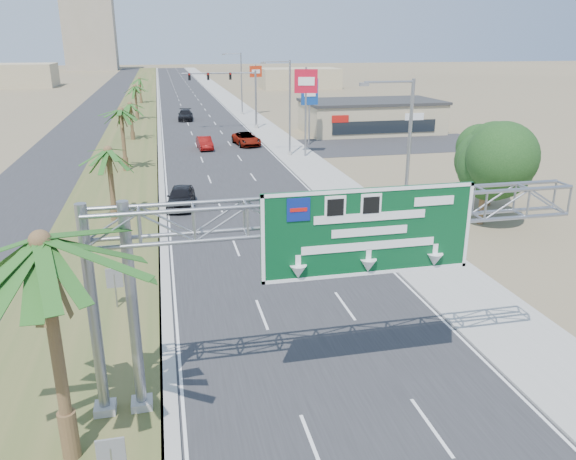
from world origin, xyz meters
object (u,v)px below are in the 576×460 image
Objects in this scene: palm_near at (40,243)px; pole_sign_blue at (310,95)px; store_building at (371,117)px; car_left_lane at (181,197)px; pole_sign_red_near at (306,87)px; car_mid_lane at (205,143)px; sign_gantry at (320,230)px; pole_sign_red_far at (256,75)px; car_right_lane at (246,139)px; signal_mast at (241,94)px; car_far at (185,115)px.

pole_sign_blue is at bearing 67.80° from palm_near.
store_building is 3.78× the size of car_left_lane.
store_building is at bearing 48.94° from pole_sign_red_near.
pole_sign_red_near reaches higher than store_building.
car_mid_lane is 13.99m from pole_sign_red_near.
sign_gantry is 3.52× the size of car_left_lane.
palm_near is at bearing -112.20° from pole_sign_blue.
car_right_lane is at bearing -101.95° from pole_sign_red_far.
pole_sign_red_far is (-1.37, 29.79, 0.51)m from pole_sign_blue.
store_building is 2.21× the size of pole_sign_red_far.
pole_sign_red_far reaches higher than signal_mast.
car_far is 0.70× the size of pole_sign_blue.
palm_near is 75.99m from car_far.
pole_sign_red_far is at bearing 82.00° from sign_gantry.
pole_sign_blue is at bearing -143.83° from store_building.
pole_sign_red_far reaches higher than sign_gantry.
car_mid_lane is 13.51m from pole_sign_blue.
palm_near is at bearing -91.60° from car_left_lane.
pole_sign_blue is (20.47, 50.16, -1.03)m from palm_near.
pole_sign_red_near is at bearing -131.06° from store_building.
car_left_lane is 0.87× the size of car_right_lane.
signal_mast is 1.26× the size of pole_sign_red_far.
palm_near is at bearing -166.68° from sign_gantry.
pole_sign_red_far is at bearing 73.51° from signal_mast.
signal_mast reaches higher than car_left_lane.
car_mid_lane is 32.47m from pole_sign_red_far.
palm_near is at bearing -103.44° from pole_sign_red_far.
car_mid_lane is 0.80× the size of car_right_lane.
signal_mast is at bearing 113.82° from pole_sign_blue.
car_right_lane is at bearing 78.48° from car_left_lane.
pole_sign_red_near is at bearing 67.10° from palm_near.
pole_sign_red_far is at bearing 82.31° from car_left_lane.
pole_sign_blue is 0.97× the size of pole_sign_red_far.
palm_near is at bearing -91.64° from car_far.
car_mid_lane is 0.55× the size of pole_sign_blue.
pole_sign_red_near is at bearing -107.79° from pole_sign_blue.
signal_mast is 18.08m from store_building.
pole_sign_blue is (12.48, 0.19, 5.19)m from car_mid_lane.
car_right_lane reaches higher than car_mid_lane.
pole_sign_blue reaches higher than sign_gantry.
palm_near is 66.04m from store_building.
pole_sign_blue is (16.12, 23.68, 5.09)m from car_left_lane.
palm_near is at bearing -112.90° from pole_sign_red_near.
store_building is 25.45m from pole_sign_red_far.
car_mid_lane is 0.53× the size of pole_sign_red_far.
pole_sign_red_near is at bearing -91.40° from pole_sign_red_far.
pole_sign_red_near is at bearing -37.40° from car_mid_lane.
signal_mast is at bearing -106.49° from pole_sign_red_far.
pole_sign_red_far is at bearing 71.23° from car_right_lane.
car_far is at bearing 88.72° from car_mid_lane.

